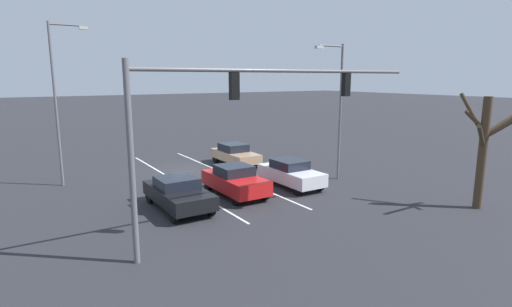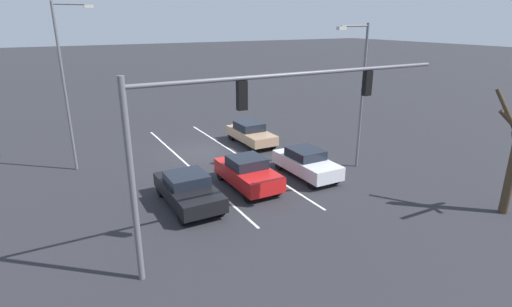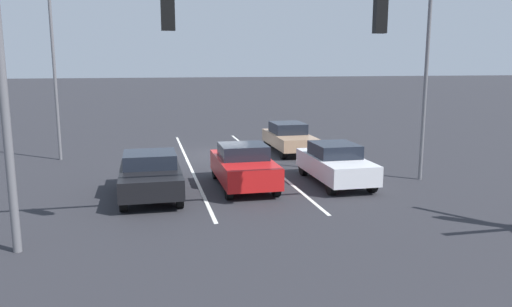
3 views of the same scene
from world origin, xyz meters
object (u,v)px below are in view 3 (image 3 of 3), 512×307
object	(u,v)px
car_silver_leftlane_front	(335,163)
street_lamp_left_shoulder	(421,59)
traffic_signal_gantry	(177,41)
car_tan_leftlane_second	(289,137)
car_red_midlane_front	(244,166)
car_black_rightlane_front	(150,174)
street_lamp_right_shoulder	(57,48)

from	to	relation	value
car_silver_leftlane_front	street_lamp_left_shoulder	size ratio (longest dim) A/B	0.53
traffic_signal_gantry	car_tan_leftlane_second	bearing A→B (deg)	-118.55
car_red_midlane_front	car_tan_leftlane_second	size ratio (longest dim) A/B	0.98
car_red_midlane_front	traffic_signal_gantry	distance (m)	6.94
car_black_rightlane_front	car_silver_leftlane_front	bearing A→B (deg)	-177.11
car_red_midlane_front	car_silver_leftlane_front	bearing A→B (deg)	176.91
car_black_rightlane_front	street_lamp_right_shoulder	distance (m)	9.24
car_tan_leftlane_second	traffic_signal_gantry	distance (m)	13.43
car_black_rightlane_front	traffic_signal_gantry	size ratio (longest dim) A/B	0.35
car_tan_leftlane_second	street_lamp_left_shoulder	size ratio (longest dim) A/B	0.54
traffic_signal_gantry	street_lamp_left_shoulder	world-z (taller)	street_lamp_left_shoulder
car_red_midlane_front	street_lamp_left_shoulder	world-z (taller)	street_lamp_left_shoulder
car_tan_leftlane_second	traffic_signal_gantry	size ratio (longest dim) A/B	0.34
car_black_rightlane_front	car_silver_leftlane_front	distance (m)	6.69
car_black_rightlane_front	street_lamp_right_shoulder	bearing A→B (deg)	-62.76
car_tan_leftlane_second	traffic_signal_gantry	world-z (taller)	traffic_signal_gantry
car_red_midlane_front	street_lamp_right_shoulder	size ratio (longest dim) A/B	0.47
car_black_rightlane_front	street_lamp_left_shoulder	world-z (taller)	street_lamp_left_shoulder
car_tan_leftlane_second	traffic_signal_gantry	bearing A→B (deg)	61.45
car_red_midlane_front	car_tan_leftlane_second	xyz separation A→B (m)	(-3.53, -6.28, -0.01)
car_red_midlane_front	traffic_signal_gantry	world-z (taller)	traffic_signal_gantry
car_red_midlane_front	car_tan_leftlane_second	world-z (taller)	car_red_midlane_front
traffic_signal_gantry	street_lamp_right_shoulder	bearing A→B (deg)	-69.15
street_lamp_right_shoulder	street_lamp_left_shoulder	distance (m)	15.35
car_tan_leftlane_second	car_black_rightlane_front	bearing A→B (deg)	45.00
car_red_midlane_front	car_silver_leftlane_front	world-z (taller)	car_red_midlane_front
street_lamp_left_shoulder	car_red_midlane_front	bearing A→B (deg)	-3.23
car_red_midlane_front	car_black_rightlane_front	size ratio (longest dim) A/B	0.94
car_red_midlane_front	traffic_signal_gantry	bearing A→B (deg)	62.49
car_black_rightlane_front	street_lamp_left_shoulder	distance (m)	10.53
car_silver_leftlane_front	street_lamp_right_shoulder	bearing A→B (deg)	-33.63
car_black_rightlane_front	traffic_signal_gantry	world-z (taller)	traffic_signal_gantry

